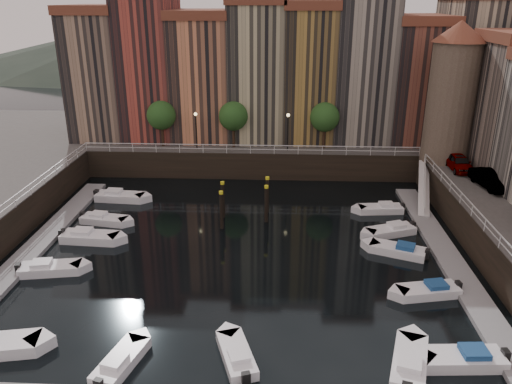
# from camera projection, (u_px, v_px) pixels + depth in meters

# --- Properties ---
(ground) EXTENTS (200.00, 200.00, 0.00)m
(ground) POSITION_uv_depth(u_px,v_px,m) (239.00, 247.00, 40.10)
(ground) COLOR black
(ground) RESTS_ON ground
(quay_far) EXTENTS (80.00, 20.00, 3.00)m
(quay_far) POSITION_uv_depth(u_px,v_px,m) (255.00, 142.00, 63.74)
(quay_far) COLOR black
(quay_far) RESTS_ON ground
(dock_left) EXTENTS (2.00, 28.00, 0.35)m
(dock_left) POSITION_uv_depth(u_px,v_px,m) (36.00, 247.00, 39.84)
(dock_left) COLOR gray
(dock_left) RESTS_ON ground
(dock_right) EXTENTS (2.00, 28.00, 0.35)m
(dock_right) POSITION_uv_depth(u_px,v_px,m) (447.00, 256.00, 38.38)
(dock_right) COLOR gray
(dock_right) RESTS_ON ground
(mountains) EXTENTS (145.00, 100.00, 18.00)m
(mountains) POSITION_uv_depth(u_px,v_px,m) (276.00, 39.00, 139.44)
(mountains) COLOR #2D382D
(mountains) RESTS_ON ground
(far_terrace) EXTENTS (48.70, 10.30, 17.50)m
(far_terrace) POSITION_uv_depth(u_px,v_px,m) (282.00, 69.00, 57.81)
(far_terrace) COLOR #95775E
(far_terrace) RESTS_ON quay_far
(corner_tower) EXTENTS (5.20, 5.20, 13.80)m
(corner_tower) POSITION_uv_depth(u_px,v_px,m) (452.00, 91.00, 48.97)
(corner_tower) COLOR #6B5B4C
(corner_tower) RESTS_ON quay_right
(promenade_trees) EXTENTS (21.20, 3.20, 5.20)m
(promenade_trees) POSITION_uv_depth(u_px,v_px,m) (239.00, 116.00, 54.69)
(promenade_trees) COLOR black
(promenade_trees) RESTS_ON quay_far
(street_lamps) EXTENTS (10.36, 0.36, 4.18)m
(street_lamps) POSITION_uv_depth(u_px,v_px,m) (242.00, 125.00, 53.99)
(street_lamps) COLOR black
(street_lamps) RESTS_ON quay_far
(railings) EXTENTS (36.08, 34.04, 0.52)m
(railings) POSITION_uv_depth(u_px,v_px,m) (243.00, 182.00, 43.26)
(railings) COLOR white
(railings) RESTS_ON ground
(gangway) EXTENTS (2.78, 8.32, 3.73)m
(gangway) POSITION_uv_depth(u_px,v_px,m) (424.00, 185.00, 47.93)
(gangway) COLOR white
(gangway) RESTS_ON ground
(mooring_pilings) EXTENTS (4.34, 4.16, 3.78)m
(mooring_pilings) POSITION_uv_depth(u_px,v_px,m) (245.00, 203.00, 44.53)
(mooring_pilings) COLOR black
(mooring_pilings) RESTS_ON ground
(boat_left_1) EXTENTS (4.65, 2.35, 1.04)m
(boat_left_1) POSITION_uv_depth(u_px,v_px,m) (49.00, 268.00, 36.32)
(boat_left_1) COLOR white
(boat_left_1) RESTS_ON ground
(boat_left_2) EXTENTS (4.97, 2.07, 1.13)m
(boat_left_2) POSITION_uv_depth(u_px,v_px,m) (89.00, 237.00, 41.01)
(boat_left_2) COLOR white
(boat_left_2) RESTS_ON ground
(boat_left_3) EXTENTS (4.48, 2.28, 1.00)m
(boat_left_3) POSITION_uv_depth(u_px,v_px,m) (103.00, 219.00, 44.36)
(boat_left_3) COLOR white
(boat_left_3) RESTS_ON ground
(boat_left_4) EXTENTS (5.07, 2.17, 1.15)m
(boat_left_4) POSITION_uv_depth(u_px,v_px,m) (119.00, 196.00, 49.32)
(boat_left_4) COLOR white
(boat_left_4) RESTS_ON ground
(boat_right_0) EXTENTS (4.82, 2.01, 1.09)m
(boat_right_0) POSITION_uv_depth(u_px,v_px,m) (464.00, 359.00, 27.21)
(boat_right_0) COLOR white
(boat_right_0) RESTS_ON ground
(boat_right_1) EXTENTS (4.51, 2.39, 1.01)m
(boat_right_1) POSITION_uv_depth(u_px,v_px,m) (429.00, 291.00, 33.59)
(boat_right_1) COLOR white
(boat_right_1) RESTS_ON ground
(boat_right_2) EXTENTS (4.57, 3.09, 1.03)m
(boat_right_2) POSITION_uv_depth(u_px,v_px,m) (399.00, 250.00, 38.94)
(boat_right_2) COLOR white
(boat_right_2) RESTS_ON ground
(boat_right_3) EXTENTS (4.50, 2.99, 1.02)m
(boat_right_3) POSITION_uv_depth(u_px,v_px,m) (391.00, 230.00, 42.24)
(boat_right_3) COLOR white
(boat_right_3) RESTS_ON ground
(boat_right_4) EXTENTS (4.35, 1.94, 0.98)m
(boat_right_4) POSITION_uv_depth(u_px,v_px,m) (381.00, 209.00, 46.61)
(boat_right_4) COLOR white
(boat_right_4) RESTS_ON ground
(boat_near_1) EXTENTS (2.50, 4.30, 0.96)m
(boat_near_1) POSITION_uv_depth(u_px,v_px,m) (120.00, 362.00, 27.04)
(boat_near_1) COLOR white
(boat_near_1) RESTS_ON ground
(boat_near_2) EXTENTS (2.71, 4.29, 0.96)m
(boat_near_2) POSITION_uv_depth(u_px,v_px,m) (237.00, 356.00, 27.50)
(boat_near_2) COLOR white
(boat_near_2) RESTS_ON ground
(boat_near_3) EXTENTS (2.99, 4.91, 1.10)m
(boat_near_3) POSITION_uv_depth(u_px,v_px,m) (409.00, 363.00, 26.86)
(boat_near_3) COLOR white
(boat_near_3) RESTS_ON ground
(car_a) EXTENTS (1.90, 4.53, 1.53)m
(car_a) POSITION_uv_depth(u_px,v_px,m) (459.00, 163.00, 48.25)
(car_a) COLOR gray
(car_a) RESTS_ON quay_right
(car_b) EXTENTS (2.45, 4.99, 1.57)m
(car_b) POSITION_uv_depth(u_px,v_px,m) (490.00, 180.00, 43.76)
(car_b) COLOR gray
(car_b) RESTS_ON quay_right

